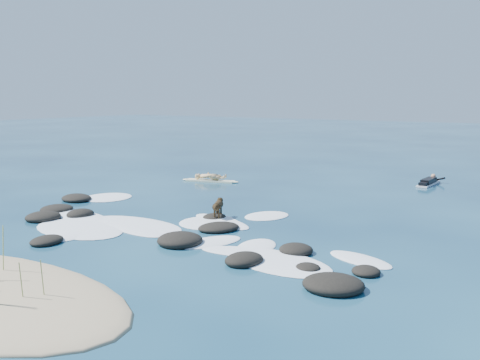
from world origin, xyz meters
The scene contains 6 objects.
ground centered at (0.00, 0.00, 0.00)m, with size 160.00×160.00×0.00m, color #0A2642.
reef_rocks centered at (-0.07, -2.02, 0.09)m, with size 15.12×6.57×0.47m.
breaking_foam centered at (-0.36, -1.33, 0.01)m, with size 14.77×7.90×0.12m.
standing_surfer_rig centered at (-4.89, 7.50, 0.69)m, with size 3.05×1.18×1.76m.
paddling_surfer_rig centered at (4.85, 12.64, 0.15)m, with size 1.17×2.59×0.45m.
dog centered at (0.39, 0.78, 0.50)m, with size 0.62×1.11×0.75m.
Camera 1 is at (11.29, -14.54, 4.37)m, focal length 40.00 mm.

